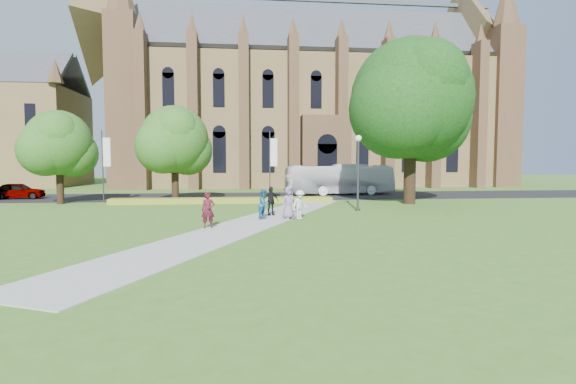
{
  "coord_description": "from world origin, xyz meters",
  "views": [
    {
      "loc": [
        -0.78,
        -23.82,
        3.48
      ],
      "look_at": [
        2.21,
        2.9,
        1.6
      ],
      "focal_mm": 28.0,
      "sensor_mm": 36.0,
      "label": 1
    }
  ],
  "objects": [
    {
      "name": "pedestrian_1",
      "position": [
        0.76,
        2.51,
        0.91
      ],
      "size": [
        1.02,
        1.07,
        1.75
      ],
      "primitive_type": "imported",
      "rotation": [
        0.0,
        0.0,
        0.99
      ],
      "color": "#1B5789",
      "rests_on": "footpath"
    },
    {
      "name": "large_tree",
      "position": [
        13.0,
        11.0,
        8.37
      ],
      "size": [
        9.6,
        9.6,
        13.2
      ],
      "color": "#332114",
      "rests_on": "ground"
    },
    {
      "name": "road",
      "position": [
        0.0,
        20.0,
        0.01
      ],
      "size": [
        160.0,
        10.0,
        0.02
      ],
      "primitive_type": "cube",
      "color": "black",
      "rests_on": "ground"
    },
    {
      "name": "pedestrian_4",
      "position": [
        2.21,
        2.45,
        1.0
      ],
      "size": [
        1.11,
        0.99,
        1.91
      ],
      "primitive_type": "imported",
      "rotation": [
        0.0,
        0.0,
        0.52
      ],
      "color": "slate",
      "rests_on": "footpath"
    },
    {
      "name": "street_tree_0",
      "position": [
        -15.0,
        14.0,
        4.87
      ],
      "size": [
        5.2,
        5.2,
        7.5
      ],
      "color": "#332114",
      "rests_on": "ground"
    },
    {
      "name": "footpath",
      "position": [
        0.0,
        1.0,
        0.02
      ],
      "size": [
        15.58,
        28.54,
        0.04
      ],
      "primitive_type": "cube",
      "rotation": [
        0.0,
        0.0,
        -0.44
      ],
      "color": "#B2B2A8",
      "rests_on": "ground"
    },
    {
      "name": "pedestrian_0",
      "position": [
        -2.3,
        -0.78,
        0.96
      ],
      "size": [
        0.72,
        0.52,
        1.84
      ],
      "primitive_type": "imported",
      "rotation": [
        0.0,
        0.0,
        0.13
      ],
      "color": "#4C111F",
      "rests_on": "footpath"
    },
    {
      "name": "cathedral",
      "position": [
        10.0,
        39.73,
        12.98
      ],
      "size": [
        52.6,
        18.25,
        28.0
      ],
      "color": "brown",
      "rests_on": "ground"
    },
    {
      "name": "parasol",
      "position": [
        2.39,
        2.55,
        2.29
      ],
      "size": [
        1.01,
        1.01,
        0.69
      ],
      "primitive_type": "imported",
      "rotation": [
        0.0,
        0.0,
        -0.36
      ],
      "color": "#E19FB5",
      "rests_on": "pedestrian_4"
    },
    {
      "name": "banner_pole_1",
      "position": [
        -11.89,
        15.2,
        3.39
      ],
      "size": [
        0.7,
        0.1,
        6.0
      ],
      "color": "#38383D",
      "rests_on": "ground"
    },
    {
      "name": "flower_hedge",
      "position": [
        -2.0,
        13.2,
        0.23
      ],
      "size": [
        18.0,
        1.4,
        0.45
      ],
      "primitive_type": "cube",
      "color": "gold",
      "rests_on": "ground"
    },
    {
      "name": "street_tree_1",
      "position": [
        -6.0,
        14.5,
        5.22
      ],
      "size": [
        5.6,
        5.6,
        8.05
      ],
      "color": "#332114",
      "rests_on": "ground"
    },
    {
      "name": "ground",
      "position": [
        0.0,
        0.0,
        0.0
      ],
      "size": [
        160.0,
        160.0,
        0.0
      ],
      "primitive_type": "plane",
      "color": "#3A6D20",
      "rests_on": "ground"
    },
    {
      "name": "banner_pole_0",
      "position": [
        2.11,
        15.2,
        3.39
      ],
      "size": [
        0.7,
        0.1,
        6.0
      ],
      "color": "#38383D",
      "rests_on": "ground"
    },
    {
      "name": "car_0",
      "position": [
        -20.59,
        19.23,
        0.76
      ],
      "size": [
        4.54,
        2.24,
        1.49
      ],
      "primitive_type": "imported",
      "rotation": [
        0.0,
        0.0,
        1.68
      ],
      "color": "gray",
      "rests_on": "road"
    },
    {
      "name": "streetlamp",
      "position": [
        7.5,
        6.5,
        3.3
      ],
      "size": [
        0.44,
        0.44,
        5.24
      ],
      "color": "#38383D",
      "rests_on": "ground"
    },
    {
      "name": "pedestrian_3",
      "position": [
        1.27,
        4.29,
        0.95
      ],
      "size": [
        1.15,
        0.75,
        1.82
      ],
      "primitive_type": "imported",
      "rotation": [
        0.0,
        0.0,
        0.31
      ],
      "color": "black",
      "rests_on": "footpath"
    },
    {
      "name": "pedestrian_2",
      "position": [
        2.84,
        2.21,
        0.9
      ],
      "size": [
        1.27,
        1.15,
        1.71
      ],
      "primitive_type": "imported",
      "rotation": [
        0.0,
        0.0,
        0.6
      ],
      "color": "silver",
      "rests_on": "footpath"
    },
    {
      "name": "tour_coach",
      "position": [
        9.56,
        21.04,
        1.57
      ],
      "size": [
        11.38,
        3.93,
        3.11
      ],
      "primitive_type": "imported",
      "rotation": [
        0.0,
        0.0,
        1.69
      ],
      "color": "white",
      "rests_on": "road"
    }
  ]
}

